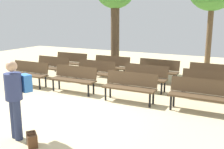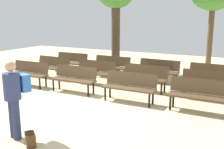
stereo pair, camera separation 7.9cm
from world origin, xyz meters
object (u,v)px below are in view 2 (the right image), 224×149
Objects in this scene: bench_r0_c1 at (74,77)px; bench_r0_c2 at (130,85)px; bench_r2_c3 at (212,75)px; visitor_with_backpack at (14,95)px; bench_r1_c3 at (208,83)px; bench_r1_c2 at (144,76)px; handbag at (30,139)px; bench_r1_c0 at (52,66)px; bench_r2_c2 at (158,69)px; bench_r0_c3 at (199,94)px; bench_r1_c1 at (95,71)px; bench_r0_c0 at (29,72)px; bench_r2_c1 at (111,65)px; bench_r2_c0 at (71,61)px.

bench_r0_c1 is 2.08m from bench_r0_c2.
visitor_with_backpack is at bearing -116.78° from bench_r2_c3.
bench_r1_c3 is 0.97× the size of visitor_with_backpack.
bench_r1_c2 is 4.45× the size of handbag.
bench_r1_c2 is at bearing 1.61° from bench_r1_c0.
bench_r2_c3 is (1.98, -0.07, 0.00)m from bench_r2_c2.
visitor_with_backpack is (-3.12, -4.64, 0.43)m from bench_r1_c3.
bench_r0_c3 is 3.28m from bench_r2_c2.
bench_r2_c2 is at bearing 178.82° from bench_r2_c3.
bench_r0_c1 is 1.00× the size of bench_r0_c3.
bench_r2_c2 is 6.17m from handbag.
bench_r0_c3 is 4.20m from bench_r1_c1.
bench_r1_c3 is (4.09, 1.26, 0.00)m from bench_r0_c1.
visitor_with_backpack reaches higher than bench_r0_c0.
bench_r1_c1 is at bearing 162.04° from bench_r0_c3.
bench_r1_c2 is at bearing -147.90° from bench_r2_c3.
bench_r0_c3 is 4.38m from handbag.
bench_r1_c3 is 1.00× the size of bench_r2_c3.
bench_r0_c2 and bench_r2_c3 have the same top height.
bench_r0_c0 is at bearing -30.47° from visitor_with_backpack.
bench_r1_c1 is at bearing 145.30° from bench_r0_c2.
bench_r1_c0 reaches higher than handbag.
bench_r0_c2 is at bearing -0.94° from bench_r0_c0.
bench_r0_c0 and bench_r1_c2 have the same top height.
bench_r0_c1 is 0.97× the size of visitor_with_backpack.
bench_r2_c1 is (-4.03, 1.30, 0.00)m from bench_r1_c3.
bench_r2_c0 is 0.97× the size of visitor_with_backpack.
bench_r0_c0 and bench_r0_c1 have the same top height.
bench_r2_c1 is at bearing -1.65° from bench_r2_c0.
bench_r2_c0 is (-6.10, 2.60, 0.00)m from bench_r0_c3.
bench_r0_c1 is 1.27m from bench_r1_c1.
bench_r0_c0 and bench_r1_c0 have the same top height.
bench_r1_c1 is 4.20m from bench_r2_c3.
bench_r1_c2 is 4.82m from visitor_with_backpack.
visitor_with_backpack is (0.91, -4.64, 0.43)m from bench_r1_c1.
bench_r2_c1 is at bearing -177.21° from bench_r2_c2.
bench_r0_c3 is at bearing -10.60° from bench_r1_c0.
bench_r0_c1 is 3.54m from visitor_with_backpack.
handbag is at bearing -72.44° from bench_r1_c1.
handbag is (-2.58, -6.07, -0.37)m from bench_r2_c3.
bench_r0_c0 is 1.00× the size of bench_r1_c3.
bench_r1_c2 is (-2.04, 1.31, 0.00)m from bench_r0_c3.
bench_r1_c3 is 4.42× the size of handbag.
bench_r1_c0 is at bearing -90.19° from bench_r2_c0.
visitor_with_backpack is (0.96, -3.38, 0.43)m from bench_r0_c1.
bench_r0_c2 is 1.00× the size of bench_r2_c3.
bench_r0_c0 is at bearing -159.32° from bench_r1_c2.
bench_r2_c1 is 2.01m from bench_r2_c2.
bench_r2_c0 is (-0.01, 1.31, 0.00)m from bench_r1_c0.
bench_r0_c1 and bench_r2_c0 have the same top height.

